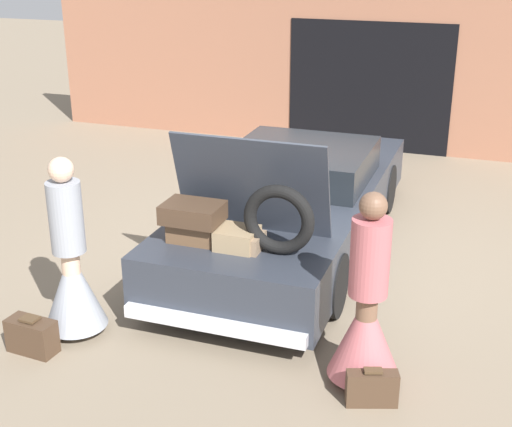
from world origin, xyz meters
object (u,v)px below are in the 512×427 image
at_px(person_right, 366,318).
at_px(suitcase_beside_left_person, 32,336).
at_px(car, 293,203).
at_px(suitcase_beside_right_person, 372,388).
at_px(person_left, 72,273).

height_order(person_right, suitcase_beside_left_person, person_right).
xyz_separation_m(person_right, suitcase_beside_left_person, (-2.91, -0.54, -0.45)).
relative_size(car, suitcase_beside_left_person, 10.84).
bearing_deg(car, suitcase_beside_right_person, -61.81).
height_order(person_left, person_right, person_left).
height_order(person_right, suitcase_beside_right_person, person_right).
bearing_deg(person_right, car, 21.72).
relative_size(car, person_left, 2.90).
bearing_deg(car, person_left, -117.62).
relative_size(person_left, suitcase_beside_left_person, 3.74).
bearing_deg(suitcase_beside_right_person, person_left, 176.24).
height_order(car, person_right, car).
height_order(car, suitcase_beside_right_person, car).
distance_m(car, person_right, 2.84).
xyz_separation_m(person_left, person_right, (2.72, 0.11, -0.02)).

